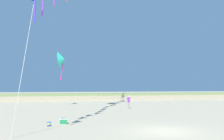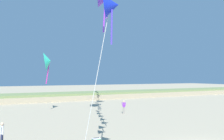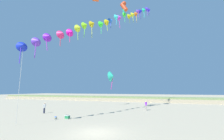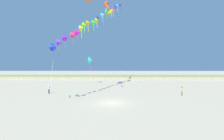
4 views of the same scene
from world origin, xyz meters
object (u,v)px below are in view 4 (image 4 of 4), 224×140
object	(u,v)px
person_near_right	(182,90)
person_mid_center	(121,83)
beach_cooler	(77,95)
large_kite_high_solo	(91,61)
large_kite_mid_trail	(107,6)
person_near_left	(49,89)
beach_ball	(69,96)

from	to	relation	value
person_near_right	person_mid_center	distance (m)	15.21
person_mid_center	beach_cooler	bearing A→B (deg)	-127.67
large_kite_high_solo	large_kite_mid_trail	bearing A→B (deg)	-53.38
large_kite_mid_trail	large_kite_high_solo	xyz separation A→B (m)	(-5.06, 6.81, -13.44)
person_near_left	large_kite_mid_trail	xyz separation A→B (m)	(11.23, 8.14, 19.51)
person_near_right	person_mid_center	world-z (taller)	person_mid_center
large_kite_mid_trail	beach_cooler	distance (m)	23.40
person_near_right	beach_ball	distance (m)	20.73
large_kite_mid_trail	beach_ball	world-z (taller)	large_kite_mid_trail
person_near_right	beach_cooler	distance (m)	19.58
person_mid_center	large_kite_high_solo	world-z (taller)	large_kite_high_solo
person_near_left	person_mid_center	xyz separation A→B (m)	(14.95, 8.99, 0.02)
large_kite_high_solo	beach_cooler	xyz separation A→B (m)	(0.00, -17.33, -6.84)
person_near_left	person_mid_center	world-z (taller)	person_mid_center
person_near_right	large_kite_high_solo	bearing A→B (deg)	139.54
person_mid_center	beach_cooler	world-z (taller)	person_mid_center
large_kite_high_solo	person_near_right	bearing A→B (deg)	-40.46
person_mid_center	beach_ball	distance (m)	15.81
person_near_right	large_kite_high_solo	size ratio (longest dim) A/B	0.38
person_near_left	large_kite_mid_trail	bearing A→B (deg)	35.92
person_near_left	large_kite_high_solo	xyz separation A→B (m)	(6.17, 14.95, 6.07)
large_kite_high_solo	beach_ball	xyz separation A→B (m)	(-1.09, -18.28, -6.87)
large_kite_high_solo	person_near_left	bearing A→B (deg)	-112.42
large_kite_mid_trail	large_kite_high_solo	size ratio (longest dim) A/B	0.57
person_mid_center	beach_cooler	xyz separation A→B (m)	(-8.78, -11.37, -0.79)
large_kite_mid_trail	large_kite_high_solo	distance (m)	15.90
beach_ball	person_mid_center	bearing A→B (deg)	51.31
person_near_left	large_kite_mid_trail	distance (m)	23.94
person_near_left	beach_cooler	world-z (taller)	person_near_left
large_kite_high_solo	beach_ball	distance (m)	19.56
large_kite_mid_trail	beach_cooler	world-z (taller)	large_kite_mid_trail
person_near_left	person_near_right	size ratio (longest dim) A/B	0.99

